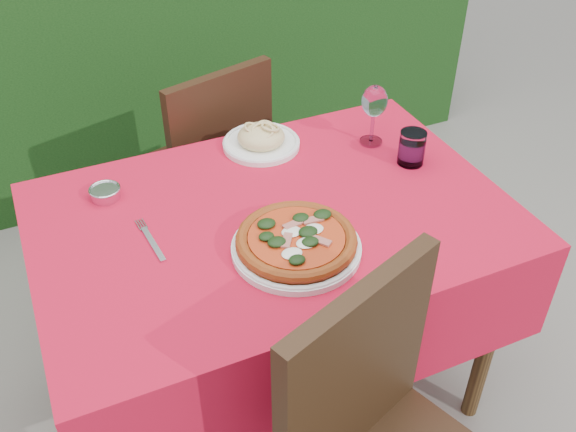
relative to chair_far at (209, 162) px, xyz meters
name	(u,v)px	position (x,y,z in m)	size (l,w,h in m)	color
ground	(277,387)	(-0.02, -0.65, -0.52)	(60.00, 60.00, 0.00)	slate
dining_table	(274,256)	(-0.02, -0.65, 0.08)	(1.26, 0.86, 0.75)	#4C3318
chair_far	(209,162)	(0.00, 0.00, 0.00)	(0.50, 0.50, 0.90)	black
pizza_plate	(296,242)	(-0.03, -0.82, 0.26)	(0.36, 0.36, 0.06)	white
pasta_plate	(261,140)	(0.08, -0.33, 0.26)	(0.24, 0.24, 0.07)	white
water_glass	(412,149)	(0.45, -0.59, 0.28)	(0.08, 0.08, 0.10)	white
wine_glass	(374,104)	(0.40, -0.44, 0.37)	(0.08, 0.08, 0.19)	white
fork	(153,244)	(-0.35, -0.65, 0.23)	(0.03, 0.20, 0.01)	silver
steel_ramekin	(105,194)	(-0.41, -0.40, 0.25)	(0.08, 0.08, 0.03)	silver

